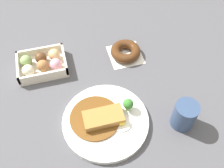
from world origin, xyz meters
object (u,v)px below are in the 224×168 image
(donut_box, at_px, (42,64))
(chocolate_ring_donut, at_px, (126,52))
(curry_plate, at_px, (106,120))
(coffee_mug, at_px, (184,115))

(donut_box, distance_m, chocolate_ring_donut, 0.31)
(curry_plate, xyz_separation_m, coffee_mug, (-0.23, 0.06, 0.03))
(donut_box, height_order, chocolate_ring_donut, donut_box)
(donut_box, xyz_separation_m, chocolate_ring_donut, (-0.31, 0.01, -0.01))
(curry_plate, height_order, chocolate_ring_donut, curry_plate)
(curry_plate, relative_size, donut_box, 1.56)
(coffee_mug, bearing_deg, donut_box, -40.35)
(curry_plate, bearing_deg, coffee_mug, 164.74)
(chocolate_ring_donut, distance_m, coffee_mug, 0.33)
(curry_plate, height_order, donut_box, curry_plate)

